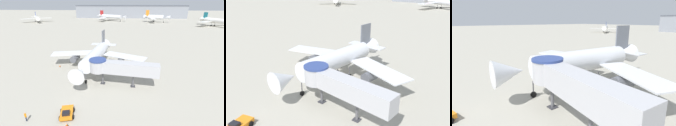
{
  "view_description": "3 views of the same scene",
  "coord_description": "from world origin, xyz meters",
  "views": [
    {
      "loc": [
        8.06,
        -42.63,
        18.79
      ],
      "look_at": [
        4.91,
        -5.31,
        3.75
      ],
      "focal_mm": 24.0,
      "sensor_mm": 36.0,
      "label": 1
    },
    {
      "loc": [
        24.07,
        -34.3,
        19.51
      ],
      "look_at": [
        3.39,
        -5.75,
        5.89
      ],
      "focal_mm": 35.0,
      "sensor_mm": 36.0,
      "label": 2
    },
    {
      "loc": [
        20.05,
        -21.81,
        11.04
      ],
      "look_at": [
        -4.35,
        -1.94,
        3.35
      ],
      "focal_mm": 28.0,
      "sensor_mm": 36.0,
      "label": 3
    }
  ],
  "objects": [
    {
      "name": "main_airplane",
      "position": [
        -0.23,
        -0.62,
        4.27
      ],
      "size": [
        30.27,
        27.67,
        10.11
      ],
      "rotation": [
        0.0,
        0.0,
        -0.1
      ],
      "color": "silver",
      "rests_on": "ground_plane"
    },
    {
      "name": "traffic_cone_port_wing",
      "position": [
        -12.09,
        -0.58,
        0.38
      ],
      "size": [
        0.49,
        0.49,
        0.8
      ],
      "color": "black",
      "rests_on": "ground_plane"
    },
    {
      "name": "background_jet_blue_tail",
      "position": [
        -83.81,
        112.28,
        4.41
      ],
      "size": [
        27.16,
        27.01,
        10.01
      ],
      "rotation": [
        0.0,
        0.0,
        0.6
      ],
      "color": "white",
      "rests_on": "ground_plane"
    },
    {
      "name": "jet_bridge",
      "position": [
        6.77,
        -10.32,
        4.68
      ],
      "size": [
        16.49,
        5.08,
        6.36
      ],
      "rotation": [
        0.0,
        0.0,
        -0.12
      ],
      "color": "#B7B7BC",
      "rests_on": "ground_plane"
    },
    {
      "name": "ground_plane",
      "position": [
        0.0,
        0.0,
        0.0
      ],
      "size": [
        800.0,
        800.0,
        0.0
      ],
      "primitive_type": "plane",
      "color": "#A8A393"
    }
  ]
}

